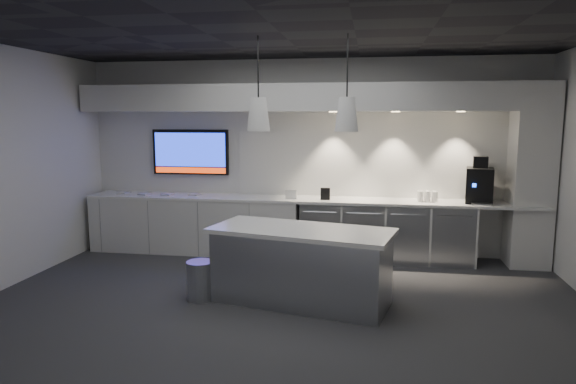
% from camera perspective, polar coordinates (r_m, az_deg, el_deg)
% --- Properties ---
extents(floor, '(7.00, 7.00, 0.00)m').
position_cam_1_polar(floor, '(5.92, -0.88, -12.69)').
color(floor, '#323235').
rests_on(floor, ground).
extents(ceiling, '(7.00, 7.00, 0.00)m').
position_cam_1_polar(ceiling, '(5.59, -0.96, 17.37)').
color(ceiling, black).
rests_on(ceiling, wall_back).
extents(wall_back, '(7.00, 0.00, 7.00)m').
position_cam_1_polar(wall_back, '(8.02, 2.27, 3.90)').
color(wall_back, silver).
rests_on(wall_back, floor).
extents(wall_front, '(7.00, 0.00, 7.00)m').
position_cam_1_polar(wall_front, '(3.16, -9.04, -3.21)').
color(wall_front, silver).
rests_on(wall_front, floor).
extents(back_counter, '(6.80, 0.65, 0.04)m').
position_cam_1_polar(back_counter, '(7.77, 1.95, -0.85)').
color(back_counter, white).
rests_on(back_counter, left_base_cabinets).
extents(left_base_cabinets, '(3.30, 0.63, 0.86)m').
position_cam_1_polar(left_base_cabinets, '(8.26, -10.22, -3.60)').
color(left_base_cabinets, silver).
rests_on(left_base_cabinets, floor).
extents(fridge_unit_a, '(0.60, 0.61, 0.85)m').
position_cam_1_polar(fridge_unit_a, '(7.83, 3.75, -4.18)').
color(fridge_unit_a, '#9CA0A5').
rests_on(fridge_unit_a, floor).
extents(fridge_unit_b, '(0.60, 0.61, 0.85)m').
position_cam_1_polar(fridge_unit_b, '(7.80, 8.38, -4.31)').
color(fridge_unit_b, '#9CA0A5').
rests_on(fridge_unit_b, floor).
extents(fridge_unit_c, '(0.60, 0.61, 0.85)m').
position_cam_1_polar(fridge_unit_c, '(7.81, 13.01, -4.41)').
color(fridge_unit_c, '#9CA0A5').
rests_on(fridge_unit_c, floor).
extents(fridge_unit_d, '(0.60, 0.61, 0.85)m').
position_cam_1_polar(fridge_unit_d, '(7.88, 17.60, -4.48)').
color(fridge_unit_d, '#9CA0A5').
rests_on(fridge_unit_d, floor).
extents(backsplash, '(4.60, 0.03, 1.30)m').
position_cam_1_polar(backsplash, '(7.94, 10.91, 4.07)').
color(backsplash, silver).
rests_on(backsplash, wall_back).
extents(soffit, '(6.90, 0.60, 0.40)m').
position_cam_1_polar(soffit, '(7.70, 2.03, 10.42)').
color(soffit, silver).
rests_on(soffit, wall_back).
extents(column, '(0.55, 0.55, 2.60)m').
position_cam_1_polar(column, '(7.99, 25.40, 1.64)').
color(column, silver).
rests_on(column, floor).
extents(wall_tv, '(1.25, 0.07, 0.72)m').
position_cam_1_polar(wall_tv, '(8.41, -10.77, 4.38)').
color(wall_tv, black).
rests_on(wall_tv, wall_back).
extents(island, '(2.19, 1.30, 0.87)m').
position_cam_1_polar(island, '(5.93, 1.49, -8.15)').
color(island, '#9CA0A5').
rests_on(island, floor).
extents(bin, '(0.35, 0.35, 0.46)m').
position_cam_1_polar(bin, '(6.17, -9.69, -9.66)').
color(bin, '#9CA0A5').
rests_on(bin, floor).
extents(coffee_machine, '(0.43, 0.58, 0.67)m').
position_cam_1_polar(coffee_machine, '(7.84, 20.50, 0.86)').
color(coffee_machine, black).
rests_on(coffee_machine, back_counter).
extents(sign_black, '(0.14, 0.02, 0.18)m').
position_cam_1_polar(sign_black, '(7.63, 4.16, -0.20)').
color(sign_black, black).
rests_on(sign_black, back_counter).
extents(sign_white, '(0.18, 0.05, 0.14)m').
position_cam_1_polar(sign_white, '(7.68, 0.35, -0.27)').
color(sign_white, white).
rests_on(sign_white, back_counter).
extents(cup_cluster, '(0.28, 0.18, 0.15)m').
position_cam_1_polar(cup_cluster, '(7.73, 15.23, -0.47)').
color(cup_cluster, silver).
rests_on(cup_cluster, back_counter).
extents(tray_a, '(0.18, 0.18, 0.02)m').
position_cam_1_polar(tray_a, '(8.65, -17.83, -0.09)').
color(tray_a, '#BDBDBD').
rests_on(tray_a, back_counter).
extents(tray_b, '(0.20, 0.20, 0.02)m').
position_cam_1_polar(tray_b, '(8.41, -15.65, -0.23)').
color(tray_b, '#BDBDBD').
rests_on(tray_b, back_counter).
extents(tray_c, '(0.18, 0.18, 0.02)m').
position_cam_1_polar(tray_c, '(8.28, -13.26, -0.27)').
color(tray_c, '#BDBDBD').
rests_on(tray_c, back_counter).
extents(tray_d, '(0.19, 0.19, 0.02)m').
position_cam_1_polar(tray_d, '(8.17, -10.33, -0.29)').
color(tray_d, '#BDBDBD').
rests_on(tray_d, back_counter).
extents(pendant_left, '(0.26, 0.26, 1.07)m').
position_cam_1_polar(pendant_left, '(5.77, -3.30, 8.64)').
color(pendant_left, silver).
rests_on(pendant_left, ceiling).
extents(pendant_right, '(0.26, 0.26, 1.07)m').
position_cam_1_polar(pendant_right, '(5.64, 6.53, 8.60)').
color(pendant_right, silver).
rests_on(pendant_right, ceiling).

